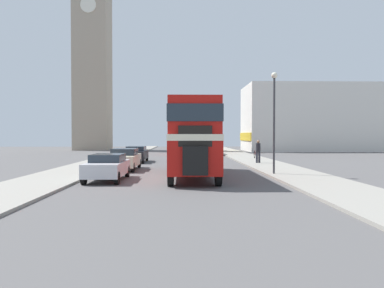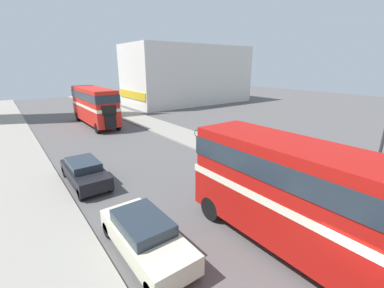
{
  "view_description": "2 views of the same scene",
  "coord_description": "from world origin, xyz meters",
  "px_view_note": "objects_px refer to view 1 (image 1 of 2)",
  "views": [
    {
      "loc": [
        0.11,
        -19.61,
        2.32
      ],
      "look_at": [
        0.7,
        1.82,
        1.84
      ],
      "focal_mm": 35.0,
      "sensor_mm": 36.0,
      "label": 1
    },
    {
      "loc": [
        -7.13,
        -1.56,
        6.68
      ],
      "look_at": [
        0.7,
        8.9,
        2.64
      ],
      "focal_mm": 24.0,
      "sensor_mm": 36.0,
      "label": 2
    }
  ],
  "objects_px": {
    "bus_distant": "(192,134)",
    "car_parked_far": "(136,154)",
    "street_lamp": "(274,107)",
    "car_parked_mid": "(125,159)",
    "bicycle_on_pavement": "(256,155)",
    "pedestrian_walking": "(258,150)",
    "church_tower": "(92,24)",
    "double_decker_bus": "(192,133)",
    "car_parked_near": "(107,167)"
  },
  "relations": [
    {
      "from": "car_parked_far",
      "to": "bus_distant",
      "type": "bearing_deg",
      "value": 70.69
    },
    {
      "from": "pedestrian_walking",
      "to": "car_parked_near",
      "type": "bearing_deg",
      "value": -133.27
    },
    {
      "from": "car_parked_far",
      "to": "street_lamp",
      "type": "relative_size",
      "value": 0.78
    },
    {
      "from": "church_tower",
      "to": "street_lamp",
      "type": "bearing_deg",
      "value": -63.45
    },
    {
      "from": "bicycle_on_pavement",
      "to": "street_lamp",
      "type": "bearing_deg",
      "value": -97.13
    },
    {
      "from": "car_parked_mid",
      "to": "church_tower",
      "type": "relative_size",
      "value": 0.11
    },
    {
      "from": "car_parked_far",
      "to": "bicycle_on_pavement",
      "type": "xyz_separation_m",
      "value": [
        11.15,
        3.22,
        -0.25
      ]
    },
    {
      "from": "double_decker_bus",
      "to": "car_parked_far",
      "type": "distance_m",
      "value": 12.4
    },
    {
      "from": "double_decker_bus",
      "to": "pedestrian_walking",
      "type": "bearing_deg",
      "value": 57.2
    },
    {
      "from": "double_decker_bus",
      "to": "car_parked_far",
      "type": "height_order",
      "value": "double_decker_bus"
    },
    {
      "from": "street_lamp",
      "to": "church_tower",
      "type": "distance_m",
      "value": 47.1
    },
    {
      "from": "bus_distant",
      "to": "car_parked_far",
      "type": "xyz_separation_m",
      "value": [
        -5.28,
        -15.07,
        -1.78
      ]
    },
    {
      "from": "bicycle_on_pavement",
      "to": "car_parked_far",
      "type": "bearing_deg",
      "value": -163.91
    },
    {
      "from": "pedestrian_walking",
      "to": "bicycle_on_pavement",
      "type": "height_order",
      "value": "pedestrian_walking"
    },
    {
      "from": "car_parked_near",
      "to": "double_decker_bus",
      "type": "bearing_deg",
      "value": 23.99
    },
    {
      "from": "car_parked_far",
      "to": "church_tower",
      "type": "distance_m",
      "value": 35.89
    },
    {
      "from": "car_parked_far",
      "to": "church_tower",
      "type": "bearing_deg",
      "value": 110.23
    },
    {
      "from": "car_parked_mid",
      "to": "pedestrian_walking",
      "type": "relative_size",
      "value": 2.5
    },
    {
      "from": "bus_distant",
      "to": "street_lamp",
      "type": "relative_size",
      "value": 1.66
    },
    {
      "from": "car_parked_mid",
      "to": "pedestrian_walking",
      "type": "bearing_deg",
      "value": 25.06
    },
    {
      "from": "double_decker_bus",
      "to": "pedestrian_walking",
      "type": "distance_m",
      "value": 10.42
    },
    {
      "from": "car_parked_far",
      "to": "church_tower",
      "type": "height_order",
      "value": "church_tower"
    },
    {
      "from": "pedestrian_walking",
      "to": "church_tower",
      "type": "relative_size",
      "value": 0.05
    },
    {
      "from": "double_decker_bus",
      "to": "car_parked_far",
      "type": "bearing_deg",
      "value": 111.91
    },
    {
      "from": "double_decker_bus",
      "to": "bus_distant",
      "type": "height_order",
      "value": "bus_distant"
    },
    {
      "from": "bicycle_on_pavement",
      "to": "car_parked_mid",
      "type": "bearing_deg",
      "value": -136.09
    },
    {
      "from": "car_parked_mid",
      "to": "car_parked_far",
      "type": "xyz_separation_m",
      "value": [
        -0.12,
        7.41,
        -0.02
      ]
    },
    {
      "from": "car_parked_near",
      "to": "car_parked_far",
      "type": "relative_size",
      "value": 0.92
    },
    {
      "from": "bicycle_on_pavement",
      "to": "street_lamp",
      "type": "distance_m",
      "value": 15.03
    },
    {
      "from": "car_parked_mid",
      "to": "bicycle_on_pavement",
      "type": "bearing_deg",
      "value": 43.91
    },
    {
      "from": "bus_distant",
      "to": "car_parked_mid",
      "type": "bearing_deg",
      "value": -102.93
    },
    {
      "from": "bus_distant",
      "to": "pedestrian_walking",
      "type": "distance_m",
      "value": 18.49
    },
    {
      "from": "bus_distant",
      "to": "car_parked_mid",
      "type": "height_order",
      "value": "bus_distant"
    },
    {
      "from": "car_parked_near",
      "to": "car_parked_far",
      "type": "bearing_deg",
      "value": 90.62
    },
    {
      "from": "car_parked_far",
      "to": "double_decker_bus",
      "type": "bearing_deg",
      "value": -68.09
    },
    {
      "from": "street_lamp",
      "to": "church_tower",
      "type": "relative_size",
      "value": 0.15
    },
    {
      "from": "bus_distant",
      "to": "street_lamp",
      "type": "distance_m",
      "value": 26.71
    },
    {
      "from": "car_parked_near",
      "to": "car_parked_far",
      "type": "height_order",
      "value": "car_parked_far"
    },
    {
      "from": "bus_distant",
      "to": "pedestrian_walking",
      "type": "xyz_separation_m",
      "value": [
        4.9,
        -17.78,
        -1.36
      ]
    },
    {
      "from": "bus_distant",
      "to": "street_lamp",
      "type": "bearing_deg",
      "value": -81.25
    },
    {
      "from": "car_parked_far",
      "to": "street_lamp",
      "type": "bearing_deg",
      "value": -50.4
    },
    {
      "from": "bus_distant",
      "to": "car_parked_far",
      "type": "bearing_deg",
      "value": -109.31
    },
    {
      "from": "car_parked_near",
      "to": "car_parked_mid",
      "type": "distance_m",
      "value": 5.96
    },
    {
      "from": "street_lamp",
      "to": "bus_distant",
      "type": "bearing_deg",
      "value": 98.75
    },
    {
      "from": "bus_distant",
      "to": "car_parked_far",
      "type": "relative_size",
      "value": 2.13
    },
    {
      "from": "car_parked_near",
      "to": "pedestrian_walking",
      "type": "height_order",
      "value": "pedestrian_walking"
    },
    {
      "from": "street_lamp",
      "to": "bicycle_on_pavement",
      "type": "bearing_deg",
      "value": 82.87
    },
    {
      "from": "bicycle_on_pavement",
      "to": "street_lamp",
      "type": "height_order",
      "value": "street_lamp"
    },
    {
      "from": "car_parked_far",
      "to": "car_parked_mid",
      "type": "bearing_deg",
      "value": -89.07
    },
    {
      "from": "double_decker_bus",
      "to": "bus_distant",
      "type": "bearing_deg",
      "value": 88.49
    }
  ]
}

